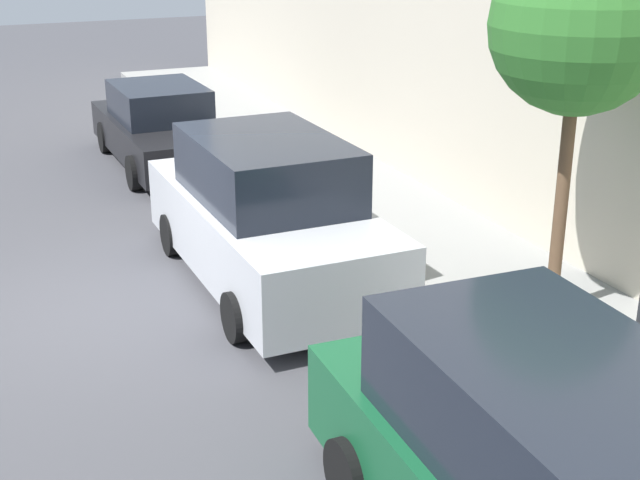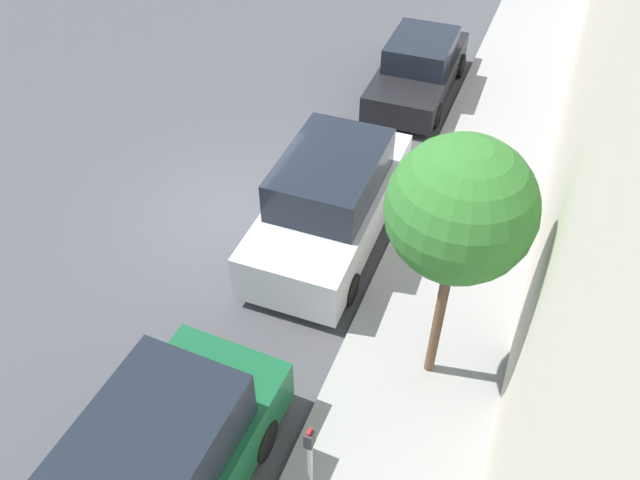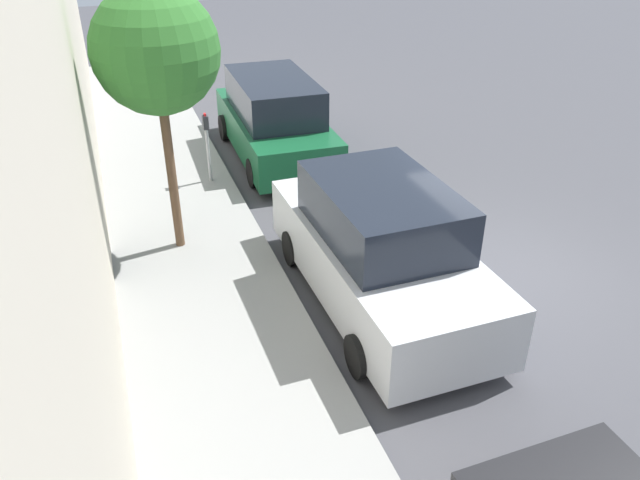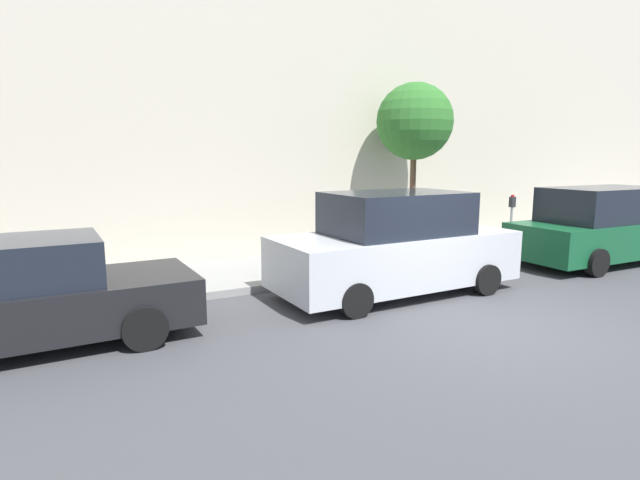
# 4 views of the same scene
# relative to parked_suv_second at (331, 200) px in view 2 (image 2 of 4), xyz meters

# --- Properties ---
(ground_plane) EXTENTS (60.00, 60.00, 0.00)m
(ground_plane) POSITION_rel_parked_suv_second_xyz_m (-2.28, -0.06, -0.93)
(ground_plane) COLOR #424247
(sidewalk) EXTENTS (2.66, 32.00, 0.15)m
(sidewalk) POSITION_rel_parked_suv_second_xyz_m (2.55, -0.06, -0.86)
(sidewalk) COLOR gray
(sidewalk) RESTS_ON ground_plane
(parked_suv_second) EXTENTS (2.08, 4.83, 1.98)m
(parked_suv_second) POSITION_rel_parked_suv_second_xyz_m (0.00, 0.00, 0.00)
(parked_suv_second) COLOR #B7BABF
(parked_suv_second) RESTS_ON ground_plane
(parked_sedan_third) EXTENTS (1.92, 4.54, 1.54)m
(parked_sedan_third) POSITION_rel_parked_suv_second_xyz_m (0.10, 6.23, -0.21)
(parked_sedan_third) COLOR black
(parked_sedan_third) RESTS_ON ground_plane
(parking_meter_near) EXTENTS (0.11, 0.15, 1.49)m
(parking_meter_near) POSITION_rel_parked_suv_second_xyz_m (1.67, -5.09, 0.13)
(parking_meter_near) COLOR #ADADB2
(parking_meter_near) RESTS_ON sidewalk
(street_tree) EXTENTS (1.96, 1.96, 4.36)m
(street_tree) POSITION_rel_parked_suv_second_xyz_m (2.70, -2.52, 2.58)
(street_tree) COLOR brown
(street_tree) RESTS_ON sidewalk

